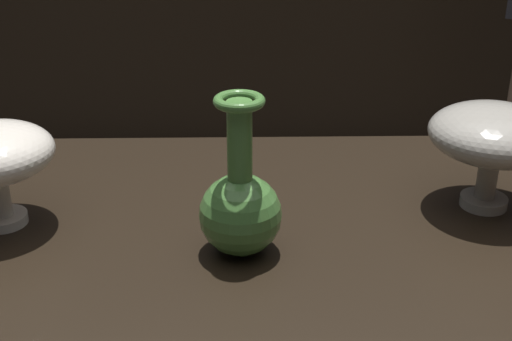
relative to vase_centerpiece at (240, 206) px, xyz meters
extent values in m
cube|color=black|center=(0.04, 0.09, -0.09)|extent=(1.20, 0.64, 0.05)
cube|color=black|center=(0.04, 2.29, -0.39)|extent=(2.60, 0.40, 0.95)
sphere|color=#477A38|center=(0.00, 0.00, -0.01)|extent=(0.11, 0.11, 0.11)
cylinder|color=#477A38|center=(0.00, 0.00, 0.09)|extent=(0.03, 0.03, 0.11)
torus|color=#477A38|center=(0.00, 0.00, 0.15)|extent=(0.07, 0.07, 0.01)
cylinder|color=silver|center=(-0.35, 0.08, -0.06)|extent=(0.07, 0.07, 0.01)
cylinder|color=silver|center=(-0.35, 0.08, -0.02)|extent=(0.03, 0.03, 0.06)
cylinder|color=gray|center=(0.38, 0.12, -0.06)|extent=(0.07, 0.07, 0.02)
cylinder|color=gray|center=(0.38, 0.12, -0.02)|extent=(0.03, 0.03, 0.06)
ellipsoid|color=gray|center=(0.38, 0.12, 0.05)|extent=(0.19, 0.19, 0.08)
camera|label=1|loc=(0.00, -0.81, 0.43)|focal=48.47mm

